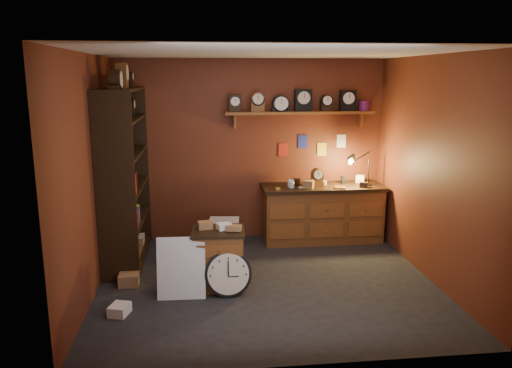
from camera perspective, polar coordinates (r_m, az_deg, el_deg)
The scene contains 11 objects.
floor at distance 6.18m, azimuth 1.24°, elevation -11.13°, with size 4.00×4.00×0.00m, color black.
room_shell at distance 5.83m, azimuth 1.61°, elevation 5.05°, with size 4.02×3.62×2.71m.
shelving_unit at distance 6.78m, azimuth -15.07°, elevation 1.66°, with size 0.47×1.60×2.58m.
workbench at distance 7.58m, azimuth 7.56°, elevation -2.96°, with size 1.81×0.66×1.36m.
low_cabinet at distance 5.94m, azimuth -4.30°, elevation -8.18°, with size 0.64×0.55×0.79m.
big_round_clock at distance 5.74m, azimuth -3.20°, elevation -10.21°, with size 0.53×0.17×0.53m.
white_panel at distance 5.85m, azimuth -8.44°, elevation -12.66°, with size 0.54×0.02×0.72m, color silver.
mini_fridge at distance 7.17m, azimuth -3.67°, elevation -5.88°, with size 0.47×0.49×0.44m.
floor_box_a at distance 6.24m, azimuth -14.32°, elevation -10.55°, with size 0.23×0.20×0.14m, color #936640.
floor_box_b at distance 5.58m, azimuth -15.33°, elevation -13.68°, with size 0.18×0.22×0.11m, color white.
floor_box_c at distance 6.52m, azimuth -3.56°, elevation -8.93°, with size 0.25×0.21×0.19m, color #936640.
Camera 1 is at (-0.78, -5.61, 2.46)m, focal length 35.00 mm.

